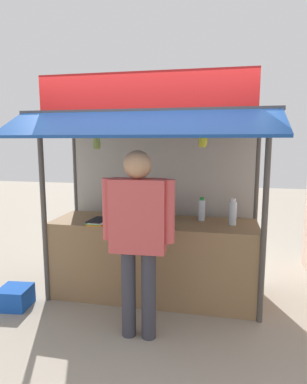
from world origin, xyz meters
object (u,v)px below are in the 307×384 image
(magazine_stack_rear_center, at_px, (98,221))
(vendor_person, at_px, (138,228))
(magazine_stack_right, at_px, (144,222))
(plastic_crate, at_px, (15,297))
(water_bottle_far_right, at_px, (202,210))
(water_bottle_left, at_px, (233,213))
(water_bottle_mid_right, at_px, (165,208))
(water_bottle_far_left, at_px, (109,203))
(water_bottle_center, at_px, (143,208))
(banana_bunch_inner_right, at_px, (97,142))
(banana_bunch_rightmost, at_px, (203,141))

(magazine_stack_rear_center, distance_m, vendor_person, 0.92)
(vendor_person, bearing_deg, magazine_stack_right, -83.28)
(vendor_person, distance_m, plastic_crate, 1.81)
(water_bottle_far_right, xyz_separation_m, water_bottle_left, (0.35, -0.14, 0.01))
(magazine_stack_right, bearing_deg, water_bottle_far_right, 24.69)
(water_bottle_mid_right, bearing_deg, magazine_stack_rear_center, -147.76)
(water_bottle_far_left, height_order, magazine_stack_rear_center, water_bottle_far_left)
(water_bottle_center, bearing_deg, magazine_stack_right, -72.47)
(water_bottle_center, distance_m, magazine_stack_right, 0.24)
(water_bottle_far_right, height_order, magazine_stack_right, water_bottle_far_right)
(magazine_stack_rear_center, relative_size, banana_bunch_inner_right, 1.23)
(magazine_stack_right, bearing_deg, plastic_crate, -161.63)
(magazine_stack_rear_center, height_order, banana_bunch_rightmost, banana_bunch_rightmost)
(water_bottle_center, xyz_separation_m, vendor_person, (0.18, -0.92, 0.00))
(water_bottle_center, relative_size, magazine_stack_rear_center, 0.95)
(water_bottle_far_right, height_order, plastic_crate, water_bottle_far_right)
(banana_bunch_inner_right, xyz_separation_m, vendor_person, (0.53, -0.40, -0.77))
(water_bottle_mid_right, relative_size, magazine_stack_rear_center, 0.78)
(water_bottle_far_left, relative_size, plastic_crate, 0.94)
(water_bottle_mid_right, distance_m, banana_bunch_rightmost, 1.18)
(water_bottle_left, height_order, banana_bunch_inner_right, banana_bunch_inner_right)
(water_bottle_mid_right, relative_size, vendor_person, 0.14)
(banana_bunch_inner_right, bearing_deg, vendor_person, -36.85)
(water_bottle_mid_right, distance_m, plastic_crate, 2.00)
(water_bottle_far_right, height_order, water_bottle_far_left, water_bottle_far_left)
(water_bottle_far_left, bearing_deg, banana_bunch_rightmost, -32.07)
(magazine_stack_right, bearing_deg, water_bottle_center, 107.53)
(banana_bunch_inner_right, relative_size, plastic_crate, 0.81)
(water_bottle_left, bearing_deg, water_bottle_center, 177.98)
(water_bottle_far_right, distance_m, vendor_person, 1.15)
(magazine_stack_rear_center, height_order, plastic_crate, magazine_stack_rear_center)
(water_bottle_center, distance_m, water_bottle_far_left, 0.57)
(water_bottle_mid_right, height_order, plastic_crate, water_bottle_mid_right)
(magazine_stack_rear_center, xyz_separation_m, banana_bunch_rightmost, (1.19, -0.25, 0.92))
(water_bottle_left, relative_size, vendor_person, 0.17)
(water_bottle_far_left, distance_m, vendor_person, 1.36)
(water_bottle_center, bearing_deg, vendor_person, -79.14)
(water_bottle_mid_right, bearing_deg, water_bottle_far_right, -8.28)
(water_bottle_far_right, relative_size, banana_bunch_rightmost, 1.15)
(magazine_stack_rear_center, xyz_separation_m, magazine_stack_right, (0.53, 0.08, -0.00))
(magazine_stack_rear_center, relative_size, banana_bunch_rightmost, 1.33)
(water_bottle_far_right, relative_size, plastic_crate, 0.86)
(magazine_stack_rear_center, distance_m, magazine_stack_right, 0.53)
(water_bottle_far_right, xyz_separation_m, magazine_stack_rear_center, (-1.16, -0.38, -0.11))
(water_bottle_far_left, xyz_separation_m, vendor_person, (0.68, -1.18, 0.01))
(water_bottle_center, height_order, vendor_person, vendor_person)
(water_bottle_far_right, height_order, water_bottle_center, water_bottle_center)
(magazine_stack_right, distance_m, plastic_crate, 1.69)
(water_bottle_left, relative_size, plastic_crate, 0.92)
(water_bottle_far_right, bearing_deg, plastic_crate, -159.59)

